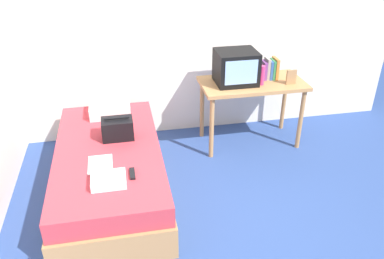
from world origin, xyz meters
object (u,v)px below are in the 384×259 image
Objects in this scene: picture_frame at (291,77)px; handbag at (118,129)px; pillow at (110,108)px; bed at (110,170)px; book_row at (270,69)px; folded_towel at (109,180)px; tv at (236,67)px; magazine at (100,164)px; desk at (252,90)px; water_bottle at (262,75)px; remote_dark at (132,174)px.

picture_frame is 1.95m from handbag.
bed is at bearing -93.11° from pillow.
book_row is 2.26m from folded_towel.
magazine is (-1.49, -0.93, -0.46)m from tv.
tv is 1.84× the size of book_row.
tv reaches higher than magazine.
pillow is (-1.80, 0.02, -0.33)m from book_row.
bed is 0.62m from folded_towel.
desk reaches higher than bed.
bed is 7.14× the size of folded_towel.
water_bottle reaches higher than magazine.
book_row reaches higher than pillow.
book_row is at bearing 21.21° from bed.
desk reaches higher than magazine.
handbag reaches higher than remote_dark.
picture_frame reaches higher than magazine.
remote_dark is (-1.23, -1.14, -0.45)m from tv.
bed is 0.37m from magazine.
handbag is (-1.73, -0.53, -0.29)m from book_row.
bed is 1.73m from tv.
folded_towel is (-2.01, -1.06, -0.33)m from picture_frame.
water_bottle is 1.85m from remote_dark.
water_bottle is 0.33m from picture_frame.
handbag is 1.92× the size of remote_dark.
bed is 0.41m from handbag.
book_row is at bearing 16.84° from desk.
book_row is 1.84m from handbag.
folded_towel is (-0.10, -0.74, -0.07)m from handbag.
desk is 0.45m from picture_frame.
water_bottle is 1.31× the size of picture_frame.
remote_dark is (0.20, -0.47, 0.26)m from bed.
handbag reaches higher than folded_towel.
book_row is 2.18m from magazine.
book_row is 0.80× the size of handbag.
desk is 2.69× the size of pillow.
water_bottle is at bearing 13.46° from handbag.
pillow is at bearing 97.03° from handbag.
picture_frame is 2.01m from pillow.
book_row reaches higher than magazine.
remote_dark is (0.09, -0.65, -0.09)m from handbag.
bed is 2.08m from book_row.
book_row is (1.84, 0.71, 0.64)m from bed.
water_bottle is at bearing 25.12° from magazine.
pillow is (-1.39, 0.07, -0.40)m from tv.
tv is at bearing 40.66° from folded_towel.
picture_frame is at bearing -6.63° from pillow.
desk is 7.44× the size of remote_dark.
bed is 6.67× the size of handbag.
picture_frame is at bearing -50.57° from book_row.
desk is at bearing 21.77° from bed.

